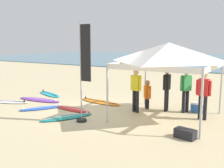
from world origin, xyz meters
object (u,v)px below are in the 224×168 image
Objects in this scene: surfboard_blue at (42,108)px; surfboard_white at (8,102)px; surfboard_purple at (40,100)px; surfboard_orange at (100,102)px; gear_bag_near_tent at (185,134)px; person_yellow at (136,88)px; banner_flag at (84,77)px; surfboard_teal at (67,117)px; person_red at (203,93)px; surfboard_cyan at (50,94)px; cooler_box at (198,108)px; person_green at (186,88)px; person_black at (167,87)px; canopy_tent at (169,53)px; person_orange at (147,93)px; surfboard_red at (72,109)px.

surfboard_blue and surfboard_white have the same top height.
surfboard_purple and surfboard_orange have the same top height.
surfboard_blue is 1.69m from surfboard_purple.
surfboard_orange is 5.35m from gear_bag_near_tent.
person_yellow is 2.40m from banner_flag.
surfboard_purple is 1.18× the size of surfboard_teal.
surfboard_orange is at bearing 97.85° from surfboard_teal.
banner_flag is at bearing -144.65° from person_red.
surfboard_cyan is at bearing 146.92° from banner_flag.
surfboard_white is at bearing -131.37° from surfboard_purple.
gear_bag_near_tent is (7.99, -2.70, 0.10)m from surfboard_cyan.
person_yellow reaches higher than cooler_box.
person_green is 4.11m from banner_flag.
surfboard_blue is at bearing -152.34° from person_black.
surfboard_orange is at bearing -177.37° from person_black.
surfboard_blue is at bearing 168.00° from banner_flag.
person_yellow is 3.28m from gear_bag_near_tent.
gear_bag_near_tent is (3.48, 0.24, -1.43)m from banner_flag.
gear_bag_near_tent is at bearing -36.64° from person_yellow.
person_black is (-0.36, 0.96, -1.40)m from canopy_tent.
surfboard_orange is 4.27m from surfboard_white.
person_black is (5.83, 1.29, 0.95)m from surfboard_purple.
person_orange is (1.92, 2.85, 0.62)m from surfboard_teal.
person_green is (0.73, 0.14, 0.00)m from person_black.
surfboard_teal is 4.68m from surfboard_cyan.
surfboard_orange is (0.27, 1.70, -0.00)m from surfboard_red.
surfboard_purple is at bearing -166.32° from cooler_box.
person_yellow is 1.00× the size of person_green.
surfboard_white is 1.08× the size of surfboard_teal.
surfboard_teal is 3.49m from person_orange.
surfboard_blue is 1.89m from surfboard_teal.
surfboard_blue is 3.05× the size of gear_bag_near_tent.
surfboard_cyan is at bearing -179.87° from person_black.
person_black is 0.74m from person_green.
surfboard_orange is at bearing -2.23° from surfboard_cyan.
surfboard_teal is (3.09, -1.62, 0.00)m from surfboard_purple.
person_yellow reaches higher than surfboard_white.
surfboard_red is (-3.75, -0.89, -2.35)m from canopy_tent.
surfboard_blue is 0.84× the size of surfboard_white.
person_green is (3.47, 3.05, 0.95)m from surfboard_teal.
person_orange reaches higher than surfboard_purple.
person_black is 0.89m from person_orange.
surfboard_orange is 2.38m from person_orange.
person_orange is at bearing -0.39° from surfboard_cyan.
gear_bag_near_tent reaches higher than surfboard_purple.
banner_flag is (4.87, -0.60, 1.54)m from surfboard_white.
surfboard_orange is 4.79× the size of cooler_box.
person_orange is (5.01, 1.23, 0.62)m from surfboard_purple.
surfboard_purple is 4.53m from banner_flag.
surfboard_teal is 1.69× the size of person_orange.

